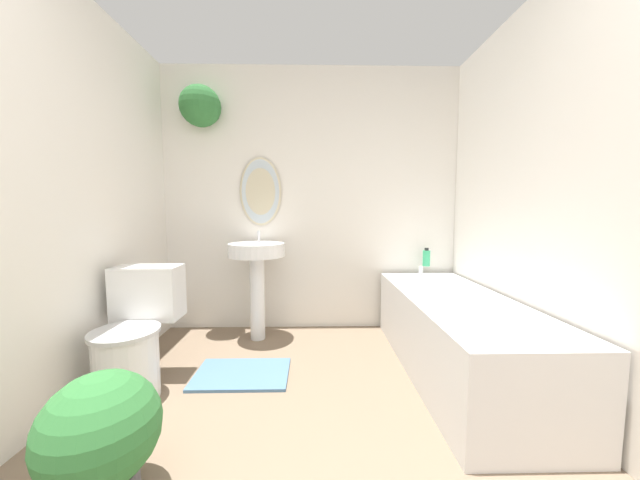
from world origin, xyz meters
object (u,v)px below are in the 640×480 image
(pedestal_sink, at_px, (257,265))
(bathtub, at_px, (456,333))
(shampoo_bottle, at_px, (426,258))
(potted_plant, at_px, (101,434))
(toilet, at_px, (136,335))

(pedestal_sink, xyz_separation_m, bathtub, (1.45, -0.62, -0.37))
(pedestal_sink, relative_size, shampoo_bottle, 5.63)
(bathtub, distance_m, shampoo_bottle, 0.88)
(shampoo_bottle, height_order, potted_plant, shampoo_bottle)
(pedestal_sink, distance_m, potted_plant, 1.64)
(pedestal_sink, xyz_separation_m, potted_plant, (-0.30, -1.57, -0.37))
(pedestal_sink, height_order, potted_plant, pedestal_sink)
(bathtub, bearing_deg, toilet, -175.55)
(shampoo_bottle, bearing_deg, potted_plant, -136.30)
(toilet, height_order, shampoo_bottle, shampoo_bottle)
(pedestal_sink, bearing_deg, toilet, -127.97)
(shampoo_bottle, relative_size, potted_plant, 0.33)
(toilet, xyz_separation_m, shampoo_bottle, (2.12, 0.94, 0.33))
(toilet, xyz_separation_m, pedestal_sink, (0.61, 0.78, 0.30))
(pedestal_sink, distance_m, bathtub, 1.62)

